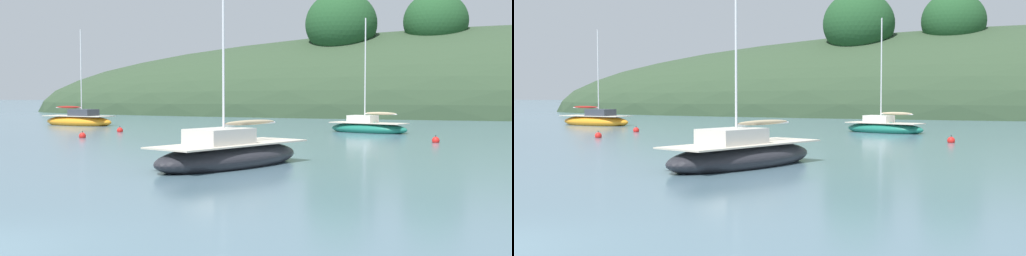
{
  "view_description": "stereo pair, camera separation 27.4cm",
  "coord_description": "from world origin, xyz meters",
  "views": [
    {
      "loc": [
        8.46,
        -9.86,
        2.9
      ],
      "look_at": [
        0.0,
        20.0,
        1.2
      ],
      "focal_mm": 45.99,
      "sensor_mm": 36.0,
      "label": 1
    },
    {
      "loc": [
        8.73,
        -9.78,
        2.9
      ],
      "look_at": [
        0.0,
        20.0,
        1.2
      ],
      "focal_mm": 45.99,
      "sensor_mm": 36.0,
      "label": 2
    }
  ],
  "objects": [
    {
      "name": "sailboat_orange_cutter",
      "position": [
        -22.06,
        40.99,
        0.42
      ],
      "size": [
        7.37,
        3.73,
        8.58
      ],
      "color": "orange",
      "rests_on": "ground"
    },
    {
      "name": "sailboat_black_sloop",
      "position": [
        0.52,
        14.34,
        0.46
      ],
      "size": [
        5.45,
        8.01,
        10.43
      ],
      "color": "#232328",
      "rests_on": "ground"
    },
    {
      "name": "sailboat_white_near",
      "position": [
        3.4,
        37.48,
        0.38
      ],
      "size": [
        6.3,
        4.14,
        8.41
      ],
      "color": "#196B56",
      "rests_on": "ground"
    },
    {
      "name": "mooring_buoy_outer",
      "position": [
        -14.0,
        33.11,
        0.12
      ],
      "size": [
        0.44,
        0.44,
        0.54
      ],
      "color": "red",
      "rests_on": "ground"
    },
    {
      "name": "mooring_buoy_inner",
      "position": [
        8.17,
        29.1,
        0.12
      ],
      "size": [
        0.44,
        0.44,
        0.54
      ],
      "color": "red",
      "rests_on": "ground"
    },
    {
      "name": "mooring_buoy_channel",
      "position": [
        -13.43,
        26.99,
        0.12
      ],
      "size": [
        0.44,
        0.44,
        0.54
      ],
      "color": "red",
      "rests_on": "ground"
    }
  ]
}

